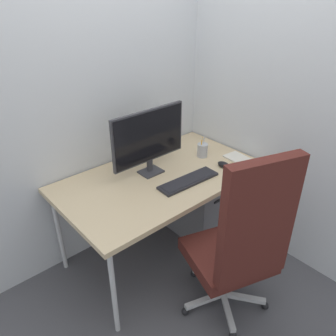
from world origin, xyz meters
The scene contains 11 objects.
ground_plane centered at (0.00, 0.00, 0.00)m, with size 8.00×8.00×0.00m, color #4C4C51.
wall_back centered at (0.00, 0.45, 1.40)m, with size 3.18×0.04×2.80m, color silver.
wall_side_right centered at (0.77, -0.25, 1.40)m, with size 0.04×2.55×2.80m, color silver.
desk centered at (0.00, 0.00, 0.68)m, with size 1.48×0.84×0.72m.
office_chair centered at (-0.04, -0.76, 0.62)m, with size 0.61×0.63×1.22m.
filing_cabinet centered at (0.44, 0.04, 0.32)m, with size 0.43×0.56×0.63m.
monitor centered at (-0.03, 0.09, 0.99)m, with size 0.60×0.13×0.48m.
keyboard centered at (0.09, -0.19, 0.73)m, with size 0.47×0.15×0.02m.
mouse centered at (0.43, -0.22, 0.74)m, with size 0.05×0.10×0.04m, color black.
pen_holder centered at (0.44, 0.01, 0.77)m, with size 0.08×0.08×0.17m.
notebook centered at (0.61, -0.21, 0.73)m, with size 0.14×0.20×0.02m, color silver.
Camera 1 is at (-1.33, -1.58, 1.93)m, focal length 35.52 mm.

